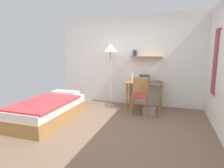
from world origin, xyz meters
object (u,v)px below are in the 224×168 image
at_px(water_bottle, 132,77).
at_px(book_stack, 157,82).
at_px(laptop, 144,80).
at_px(bed, 49,110).
at_px(desk_chair, 140,94).
at_px(desk, 144,87).
at_px(handbag, 149,111).
at_px(standing_lamp, 110,51).

height_order(water_bottle, book_stack, water_bottle).
relative_size(laptop, water_bottle, 1.29).
xyz_separation_m(bed, desk_chair, (1.89, 1.15, 0.26)).
distance_m(desk, desk_chair, 0.49).
bearing_deg(desk, bed, -139.84).
relative_size(desk_chair, handbag, 2.32).
relative_size(desk_chair, laptop, 2.99).
distance_m(bed, desk, 2.55).
height_order(laptop, handbag, laptop).
bearing_deg(handbag, bed, -155.65).
bearing_deg(desk, desk_chair, -94.72).
bearing_deg(handbag, standing_lamp, 154.05).
relative_size(desk, desk_chair, 1.06).
xyz_separation_m(water_bottle, handbag, (0.59, -0.65, -0.72)).
relative_size(desk_chair, standing_lamp, 0.51).
bearing_deg(handbag, laptop, 109.70).
bearing_deg(standing_lamp, desk_chair, -23.84).
bearing_deg(desk_chair, laptop, 88.15).
bearing_deg(desk_chair, water_bottle, 123.47).
height_order(standing_lamp, laptop, standing_lamp).
bearing_deg(water_bottle, desk_chair, -56.53).
bearing_deg(book_stack, water_bottle, -179.07).
xyz_separation_m(desk, standing_lamp, (-0.96, -0.08, 0.98)).
bearing_deg(bed, desk_chair, 31.23).
xyz_separation_m(desk_chair, laptop, (0.02, 0.53, 0.29)).
relative_size(bed, handbag, 4.73).
bearing_deg(laptop, desk, -61.59).
bearing_deg(desk, laptop, 118.41).
height_order(desk_chair, laptop, laptop).
xyz_separation_m(bed, laptop, (1.91, 1.67, 0.55)).
height_order(desk, book_stack, book_stack).
relative_size(standing_lamp, book_stack, 7.59).
xyz_separation_m(desk, desk_chair, (-0.04, -0.48, -0.09)).
bearing_deg(book_stack, desk, -178.00).
bearing_deg(laptop, handbag, -70.30).
distance_m(bed, water_bottle, 2.35).
height_order(book_stack, handbag, book_stack).
distance_m(bed, desk_chair, 2.23).
bearing_deg(desk_chair, standing_lamp, 156.16).
relative_size(water_bottle, handbag, 0.60).
bearing_deg(laptop, water_bottle, -172.91).
xyz_separation_m(desk, handbag, (0.23, -0.65, -0.46)).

